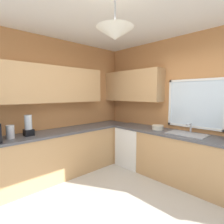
% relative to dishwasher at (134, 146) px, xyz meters
% --- Properties ---
extents(ground_plane, '(8.63, 8.63, 0.00)m').
position_rel_dishwasher_xyz_m(ground_plane, '(0.99, -1.58, -0.43)').
color(ground_plane, '#B7B2A8').
extents(room_shell, '(4.04, 3.95, 2.80)m').
position_rel_dishwasher_xyz_m(room_shell, '(0.14, -1.02, 1.48)').
color(room_shell, '#C6844C').
rests_on(room_shell, ground_plane).
extents(counter_run_left, '(0.65, 3.56, 0.90)m').
position_rel_dishwasher_xyz_m(counter_run_left, '(-0.66, -1.58, 0.02)').
color(counter_run_left, tan).
rests_on(counter_run_left, ground_plane).
extents(counter_run_back, '(3.13, 0.65, 0.90)m').
position_rel_dishwasher_xyz_m(counter_run_back, '(1.20, 0.03, 0.02)').
color(counter_run_back, tan).
rests_on(counter_run_back, ground_plane).
extents(dishwasher, '(0.60, 0.60, 0.86)m').
position_rel_dishwasher_xyz_m(dishwasher, '(0.00, 0.00, 0.00)').
color(dishwasher, white).
rests_on(dishwasher, ground_plane).
extents(kettle, '(0.12, 0.12, 0.22)m').
position_rel_dishwasher_xyz_m(kettle, '(-0.64, -2.33, 0.58)').
color(kettle, '#B7B7BC').
rests_on(kettle, counter_run_left).
extents(sink_assembly, '(0.66, 0.40, 0.19)m').
position_rel_dishwasher_xyz_m(sink_assembly, '(1.19, 0.04, 0.48)').
color(sink_assembly, '#9EA0A5').
rests_on(sink_assembly, counter_run_back).
extents(bowl, '(0.22, 0.22, 0.09)m').
position_rel_dishwasher_xyz_m(bowl, '(0.59, 0.03, 0.52)').
color(bowl, beige).
rests_on(bowl, counter_run_back).
extents(blender_appliance, '(0.15, 0.15, 0.36)m').
position_rel_dishwasher_xyz_m(blender_appliance, '(-0.66, -2.04, 0.63)').
color(blender_appliance, black).
rests_on(blender_appliance, counter_run_left).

